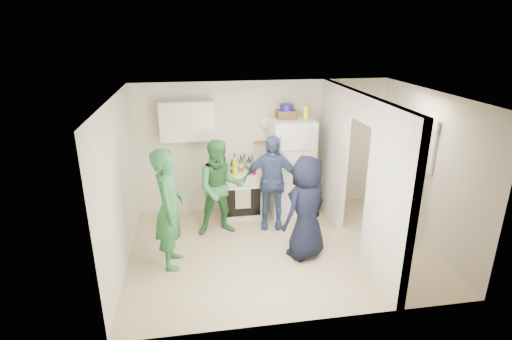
# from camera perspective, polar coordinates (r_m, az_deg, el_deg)

# --- Properties ---
(floor) EXTENTS (4.80, 4.80, 0.00)m
(floor) POSITION_cam_1_polar(r_m,az_deg,el_deg) (6.65, 3.49, -11.19)
(floor) COLOR tan
(floor) RESTS_ON ground
(wall_back) EXTENTS (4.80, 0.00, 4.80)m
(wall_back) POSITION_cam_1_polar(r_m,az_deg,el_deg) (7.68, 0.94, 3.40)
(wall_back) COLOR silver
(wall_back) RESTS_ON floor
(wall_front) EXTENTS (4.80, 0.00, 4.80)m
(wall_front) POSITION_cam_1_polar(r_m,az_deg,el_deg) (4.61, 8.43, -8.57)
(wall_front) COLOR silver
(wall_front) RESTS_ON floor
(wall_left) EXTENTS (0.00, 3.40, 3.40)m
(wall_left) POSITION_cam_1_polar(r_m,az_deg,el_deg) (6.06, -19.00, -2.33)
(wall_left) COLOR silver
(wall_left) RESTS_ON floor
(wall_right) EXTENTS (0.00, 3.40, 3.40)m
(wall_right) POSITION_cam_1_polar(r_m,az_deg,el_deg) (7.02, 23.22, 0.12)
(wall_right) COLOR silver
(wall_right) RESTS_ON floor
(ceiling) EXTENTS (4.80, 4.80, 0.00)m
(ceiling) POSITION_cam_1_polar(r_m,az_deg,el_deg) (5.78, 4.01, 10.57)
(ceiling) COLOR white
(ceiling) RESTS_ON wall_back
(partition_pier_back) EXTENTS (0.12, 1.20, 2.50)m
(partition_pier_back) POSITION_cam_1_polar(r_m,az_deg,el_deg) (7.43, 10.92, 2.46)
(partition_pier_back) COLOR silver
(partition_pier_back) RESTS_ON floor
(partition_pier_front) EXTENTS (0.12, 1.20, 2.50)m
(partition_pier_front) POSITION_cam_1_polar(r_m,az_deg,el_deg) (5.55, 18.51, -4.34)
(partition_pier_front) COLOR silver
(partition_pier_front) RESTS_ON floor
(partition_header) EXTENTS (0.12, 1.00, 0.40)m
(partition_header) POSITION_cam_1_polar(r_m,az_deg,el_deg) (6.19, 14.98, 8.70)
(partition_header) COLOR silver
(partition_header) RESTS_ON partition_pier_back
(stove) EXTENTS (0.75, 0.63, 0.89)m
(stove) POSITION_cam_1_polar(r_m,az_deg,el_deg) (7.58, -2.20, -3.30)
(stove) COLOR white
(stove) RESTS_ON floor
(upper_cabinet) EXTENTS (0.95, 0.34, 0.70)m
(upper_cabinet) POSITION_cam_1_polar(r_m,az_deg,el_deg) (7.25, -9.83, 7.00)
(upper_cabinet) COLOR silver
(upper_cabinet) RESTS_ON wall_back
(fridge) EXTENTS (0.76, 0.74, 1.85)m
(fridge) POSITION_cam_1_polar(r_m,az_deg,el_deg) (7.54, 4.99, 0.42)
(fridge) COLOR white
(fridge) RESTS_ON floor
(wicker_basket) EXTENTS (0.35, 0.25, 0.15)m
(wicker_basket) POSITION_cam_1_polar(r_m,az_deg,el_deg) (7.30, 4.36, 7.95)
(wicker_basket) COLOR brown
(wicker_basket) RESTS_ON fridge
(blue_bowl) EXTENTS (0.24, 0.24, 0.11)m
(blue_bowl) POSITION_cam_1_polar(r_m,az_deg,el_deg) (7.27, 4.38, 8.95)
(blue_bowl) COLOR navy
(blue_bowl) RESTS_ON wicker_basket
(yellow_cup_stack_top) EXTENTS (0.09, 0.09, 0.25)m
(yellow_cup_stack_top) POSITION_cam_1_polar(r_m,az_deg,el_deg) (7.23, 7.14, 8.14)
(yellow_cup_stack_top) COLOR yellow
(yellow_cup_stack_top) RESTS_ON fridge
(wall_clock) EXTENTS (0.22, 0.02, 0.22)m
(wall_clock) POSITION_cam_1_polar(r_m,az_deg,el_deg) (7.56, 1.36, 6.64)
(wall_clock) COLOR white
(wall_clock) RESTS_ON wall_back
(spice_shelf) EXTENTS (0.35, 0.08, 0.03)m
(spice_shelf) POSITION_cam_1_polar(r_m,az_deg,el_deg) (7.61, 1.01, 4.01)
(spice_shelf) COLOR olive
(spice_shelf) RESTS_ON wall_back
(nook_window) EXTENTS (0.03, 0.70, 0.80)m
(nook_window) POSITION_cam_1_polar(r_m,az_deg,el_deg) (7.05, 22.68, 3.71)
(nook_window) COLOR black
(nook_window) RESTS_ON wall_right
(nook_window_frame) EXTENTS (0.04, 0.76, 0.86)m
(nook_window_frame) POSITION_cam_1_polar(r_m,az_deg,el_deg) (7.05, 22.58, 3.71)
(nook_window_frame) COLOR white
(nook_window_frame) RESTS_ON wall_right
(nook_valance) EXTENTS (0.04, 0.82, 0.18)m
(nook_valance) POSITION_cam_1_polar(r_m,az_deg,el_deg) (6.95, 22.78, 6.47)
(nook_valance) COLOR white
(nook_valance) RESTS_ON wall_right
(yellow_cup_stack_stove) EXTENTS (0.09, 0.09, 0.25)m
(yellow_cup_stack_stove) POSITION_cam_1_polar(r_m,az_deg,el_deg) (7.16, -2.99, 0.17)
(yellow_cup_stack_stove) COLOR yellow
(yellow_cup_stack_stove) RESTS_ON stove
(red_cup) EXTENTS (0.09, 0.09, 0.12)m
(red_cup) POSITION_cam_1_polar(r_m,az_deg,el_deg) (7.24, -0.33, -0.12)
(red_cup) COLOR red
(red_cup) RESTS_ON stove
(person_green_left) EXTENTS (0.49, 0.70, 1.84)m
(person_green_left) POSITION_cam_1_polar(r_m,az_deg,el_deg) (5.98, -12.28, -5.44)
(person_green_left) COLOR #307842
(person_green_left) RESTS_ON floor
(person_green_center) EXTENTS (0.85, 0.68, 1.68)m
(person_green_center) POSITION_cam_1_polar(r_m,az_deg,el_deg) (6.80, -5.10, -2.59)
(person_green_center) COLOR #367B3D
(person_green_center) RESTS_ON floor
(person_denim) EXTENTS (1.06, 0.62, 1.70)m
(person_denim) POSITION_cam_1_polar(r_m,az_deg,el_deg) (7.00, 2.19, -1.75)
(person_denim) COLOR #364676
(person_denim) RESTS_ON floor
(person_navy) EXTENTS (0.96, 0.87, 1.65)m
(person_navy) POSITION_cam_1_polar(r_m,az_deg,el_deg) (6.14, 7.21, -5.41)
(person_navy) COLOR black
(person_navy) RESTS_ON floor
(person_nook) EXTENTS (0.74, 1.24, 1.89)m
(person_nook) POSITION_cam_1_polar(r_m,az_deg,el_deg) (7.28, 19.23, -1.22)
(person_nook) COLOR black
(person_nook) RESTS_ON floor
(bottle_a) EXTENTS (0.06, 0.06, 0.26)m
(bottle_a) POSITION_cam_1_polar(r_m,az_deg,el_deg) (7.46, -4.49, 1.01)
(bottle_a) COLOR brown
(bottle_a) RESTS_ON stove
(bottle_b) EXTENTS (0.07, 0.07, 0.25)m
(bottle_b) POSITION_cam_1_polar(r_m,az_deg,el_deg) (7.29, -3.45, 0.55)
(bottle_b) COLOR #1B511C
(bottle_b) RESTS_ON stove
(bottle_c) EXTENTS (0.07, 0.07, 0.30)m
(bottle_c) POSITION_cam_1_polar(r_m,az_deg,el_deg) (7.48, -3.10, 1.28)
(bottle_c) COLOR silver
(bottle_c) RESTS_ON stove
(bottle_d) EXTENTS (0.08, 0.08, 0.31)m
(bottle_d) POSITION_cam_1_polar(r_m,az_deg,el_deg) (7.33, -2.16, 0.94)
(bottle_d) COLOR #5D5310
(bottle_d) RESTS_ON stove
(bottle_e) EXTENTS (0.08, 0.08, 0.27)m
(bottle_e) POSITION_cam_1_polar(r_m,az_deg,el_deg) (7.54, -1.70, 1.30)
(bottle_e) COLOR #929AA2
(bottle_e) RESTS_ON stove
(bottle_f) EXTENTS (0.08, 0.08, 0.27)m
(bottle_f) POSITION_cam_1_polar(r_m,az_deg,el_deg) (7.43, -1.00, 1.01)
(bottle_f) COLOR #18442B
(bottle_f) RESTS_ON stove
(bottle_g) EXTENTS (0.06, 0.06, 0.27)m
(bottle_g) POSITION_cam_1_polar(r_m,az_deg,el_deg) (7.53, -0.53, 1.27)
(bottle_g) COLOR olive
(bottle_g) RESTS_ON stove
(bottle_h) EXTENTS (0.07, 0.07, 0.32)m
(bottle_h) POSITION_cam_1_polar(r_m,az_deg,el_deg) (7.23, -4.41, 0.63)
(bottle_h) COLOR #92939C
(bottle_h) RESTS_ON stove
(bottle_i) EXTENTS (0.06, 0.06, 0.26)m
(bottle_i) POSITION_cam_1_polar(r_m,az_deg,el_deg) (7.46, -2.10, 1.05)
(bottle_i) COLOR brown
(bottle_i) RESTS_ON stove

